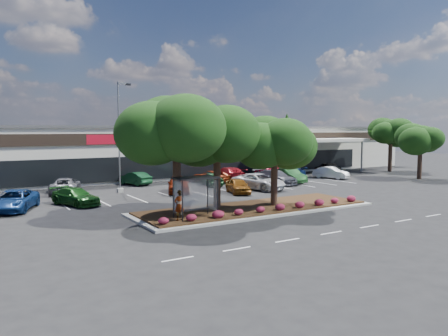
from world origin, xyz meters
TOP-DOWN VIEW (x-y plane):
  - ground at (0.00, 0.00)m, footprint 160.00×160.00m
  - retail_store at (0.06, 33.91)m, footprint 80.40×25.20m
  - landscape_island at (-2.00, 4.00)m, footprint 18.00×6.00m
  - lane_markings at (-0.14, 10.42)m, footprint 33.12×20.06m
  - shrub_row at (-2.00, 1.90)m, footprint 17.00×0.80m
  - bus_shelter at (-7.50, 2.95)m, footprint 2.75×1.55m
  - island_tree_west at (-8.00, 4.50)m, footprint 7.20×7.20m
  - island_tree_mid at (-4.50, 5.20)m, footprint 6.60×6.60m
  - island_tree_east at (-0.50, 3.70)m, footprint 5.80×5.80m
  - tree_east_near at (26.00, 10.00)m, footprint 5.60×5.60m
  - tree_east_far at (31.00, 18.00)m, footprint 6.40×6.40m
  - conifer_north_east at (34.00, 44.00)m, footprint 3.96×3.96m
  - person_waiting at (-8.78, 2.52)m, footprint 0.75×0.56m
  - light_pole at (-7.47, 17.71)m, footprint 1.43×0.68m
  - car_0 at (-16.99, 12.87)m, footprint 4.33×5.87m
  - car_1 at (-12.66, 12.92)m, footprint 3.47×4.93m
  - car_2 at (-3.03, 14.70)m, footprint 3.68×5.08m
  - car_3 at (1.49, 11.60)m, footprint 2.77×4.35m
  - car_4 at (4.61, 12.66)m, footprint 3.90×6.05m
  - car_5 at (8.53, 15.01)m, footprint 2.98×5.53m
  - car_6 at (10.81, 15.33)m, footprint 2.37×4.91m
  - car_8 at (17.61, 15.93)m, footprint 2.77×4.47m
  - car_9 at (-12.00, 19.83)m, footprint 3.86×5.65m
  - car_11 at (-4.45, 22.41)m, footprint 2.63×4.38m
  - car_12 at (2.28, 17.77)m, footprint 2.65×4.41m
  - car_13 at (3.31, 19.72)m, footprint 3.33×5.25m
  - car_14 at (5.62, 19.84)m, footprint 2.80×5.76m
  - car_15 at (11.64, 20.41)m, footprint 4.15×6.13m
  - car_16 at (12.71, 18.59)m, footprint 3.35×5.61m
  - car_17 at (20.73, 19.66)m, footprint 3.17×5.04m

SIDE VIEW (x-z plane):
  - ground at x=0.00m, z-range 0.00..0.00m
  - lane_markings at x=-0.14m, z-range 0.00..0.01m
  - landscape_island at x=-2.00m, z-range -0.01..0.25m
  - shrub_row at x=-2.00m, z-range 0.26..0.76m
  - car_1 at x=-12.66m, z-range 0.00..1.33m
  - car_13 at x=3.31m, z-range 0.00..1.35m
  - car_11 at x=-4.45m, z-range 0.00..1.36m
  - car_3 at x=1.49m, z-range 0.00..1.38m
  - car_8 at x=17.61m, z-range 0.00..1.39m
  - car_12 at x=2.28m, z-range 0.00..1.40m
  - car_9 at x=-12.00m, z-range 0.00..1.44m
  - car_0 at x=-16.99m, z-range 0.00..1.48m
  - car_16 at x=12.71m, z-range 0.00..1.52m
  - car_5 at x=8.53m, z-range 0.00..1.52m
  - car_6 at x=10.81m, z-range 0.00..1.55m
  - car_4 at x=4.61m, z-range 0.00..1.55m
  - car_17 at x=20.73m, z-range 0.00..1.60m
  - car_2 at x=-3.03m, z-range 0.00..1.61m
  - car_14 at x=5.62m, z-range 0.00..1.61m
  - car_15 at x=11.64m, z-range 0.00..1.65m
  - person_waiting at x=-8.78m, z-range 0.26..2.14m
  - bus_shelter at x=-7.50m, z-range 1.01..3.60m
  - retail_store at x=0.06m, z-range 0.03..6.28m
  - tree_east_near at x=26.00m, z-range 0.00..6.51m
  - island_tree_east at x=-0.50m, z-range 0.26..6.76m
  - tree_east_far at x=31.00m, z-range 0.00..7.62m
  - island_tree_mid at x=-4.50m, z-range 0.26..7.58m
  - island_tree_west at x=-8.00m, z-range 0.26..8.15m
  - conifer_north_east at x=34.00m, z-range 0.00..9.00m
  - light_pole at x=-7.47m, z-range -0.57..9.62m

